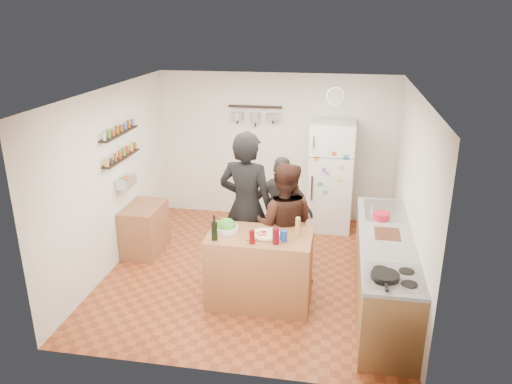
% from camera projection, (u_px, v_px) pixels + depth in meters
% --- Properties ---
extents(room_shell, '(4.20, 4.20, 4.20)m').
position_uv_depth(room_shell, '(260.00, 178.00, 6.92)').
color(room_shell, brown).
rests_on(room_shell, ground).
extents(prep_island, '(1.25, 0.72, 0.91)m').
position_uv_depth(prep_island, '(260.00, 269.00, 6.12)').
color(prep_island, brown).
rests_on(prep_island, floor).
extents(pizza_board, '(0.42, 0.34, 0.02)m').
position_uv_depth(pizza_board, '(266.00, 235.00, 5.94)').
color(pizza_board, brown).
rests_on(pizza_board, prep_island).
extents(pizza, '(0.34, 0.34, 0.02)m').
position_uv_depth(pizza, '(266.00, 234.00, 5.93)').
color(pizza, beige).
rests_on(pizza, pizza_board).
extents(salad_bowl, '(0.29, 0.29, 0.06)m').
position_uv_depth(salad_bowl, '(227.00, 229.00, 6.08)').
color(salad_bowl, silver).
rests_on(salad_bowl, prep_island).
extents(wine_bottle, '(0.07, 0.07, 0.22)m').
position_uv_depth(wine_bottle, '(214.00, 231.00, 5.81)').
color(wine_bottle, black).
rests_on(wine_bottle, prep_island).
extents(wine_glass_near, '(0.07, 0.07, 0.16)m').
position_uv_depth(wine_glass_near, '(252.00, 237.00, 5.73)').
color(wine_glass_near, '#540709').
rests_on(wine_glass_near, prep_island).
extents(wine_glass_far, '(0.08, 0.08, 0.19)m').
position_uv_depth(wine_glass_far, '(276.00, 236.00, 5.72)').
color(wine_glass_far, '#4F0611').
rests_on(wine_glass_far, prep_island).
extents(pepper_mill, '(0.06, 0.06, 0.20)m').
position_uv_depth(pepper_mill, '(298.00, 228.00, 5.91)').
color(pepper_mill, '#AA8547').
rests_on(pepper_mill, prep_island).
extents(salt_canister, '(0.08, 0.08, 0.14)m').
position_uv_depth(salt_canister, '(284.00, 236.00, 5.79)').
color(salt_canister, navy).
rests_on(salt_canister, prep_island).
extents(person_left, '(0.83, 0.62, 2.05)m').
position_uv_depth(person_left, '(246.00, 208.00, 6.49)').
color(person_left, black).
rests_on(person_left, floor).
extents(person_center, '(0.82, 0.64, 1.68)m').
position_uv_depth(person_center, '(284.00, 225.00, 6.43)').
color(person_center, black).
rests_on(person_center, floor).
extents(person_back, '(0.98, 0.60, 1.57)m').
position_uv_depth(person_back, '(282.00, 211.00, 7.03)').
color(person_back, '#292725').
rests_on(person_back, floor).
extents(counter_run, '(0.63, 2.63, 0.90)m').
position_uv_depth(counter_run, '(384.00, 272.00, 6.05)').
color(counter_run, '#9E7042').
rests_on(counter_run, floor).
extents(stove_top, '(0.60, 0.62, 0.02)m').
position_uv_depth(stove_top, '(395.00, 278.00, 5.01)').
color(stove_top, white).
rests_on(stove_top, counter_run).
extents(skillet, '(0.28, 0.28, 0.05)m').
position_uv_depth(skillet, '(385.00, 276.00, 4.97)').
color(skillet, black).
rests_on(skillet, stove_top).
extents(sink, '(0.50, 0.80, 0.03)m').
position_uv_depth(sink, '(383.00, 211.00, 6.68)').
color(sink, silver).
rests_on(sink, counter_run).
extents(cutting_board, '(0.30, 0.40, 0.02)m').
position_uv_depth(cutting_board, '(387.00, 235.00, 5.98)').
color(cutting_board, '#965536').
rests_on(cutting_board, counter_run).
extents(red_bowl, '(0.22, 0.22, 0.09)m').
position_uv_depth(red_bowl, '(381.00, 216.00, 6.38)').
color(red_bowl, red).
rests_on(red_bowl, counter_run).
extents(fridge, '(0.70, 0.68, 1.80)m').
position_uv_depth(fridge, '(331.00, 176.00, 8.15)').
color(fridge, white).
rests_on(fridge, floor).
extents(wall_clock, '(0.30, 0.03, 0.30)m').
position_uv_depth(wall_clock, '(335.00, 96.00, 8.03)').
color(wall_clock, silver).
rests_on(wall_clock, back_wall).
extents(spice_shelf_lower, '(0.12, 1.00, 0.02)m').
position_uv_depth(spice_shelf_lower, '(122.00, 158.00, 6.98)').
color(spice_shelf_lower, black).
rests_on(spice_shelf_lower, left_wall).
extents(spice_shelf_upper, '(0.12, 1.00, 0.02)m').
position_uv_depth(spice_shelf_upper, '(119.00, 133.00, 6.86)').
color(spice_shelf_upper, black).
rests_on(spice_shelf_upper, left_wall).
extents(produce_basket, '(0.18, 0.35, 0.14)m').
position_uv_depth(produce_basket, '(126.00, 182.00, 7.09)').
color(produce_basket, silver).
rests_on(produce_basket, left_wall).
extents(side_table, '(0.50, 0.80, 0.73)m').
position_uv_depth(side_table, '(145.00, 229.00, 7.47)').
color(side_table, '#90623C').
rests_on(side_table, floor).
extents(pot_rack, '(0.90, 0.04, 0.04)m').
position_uv_depth(pot_rack, '(255.00, 107.00, 8.23)').
color(pot_rack, black).
rests_on(pot_rack, back_wall).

